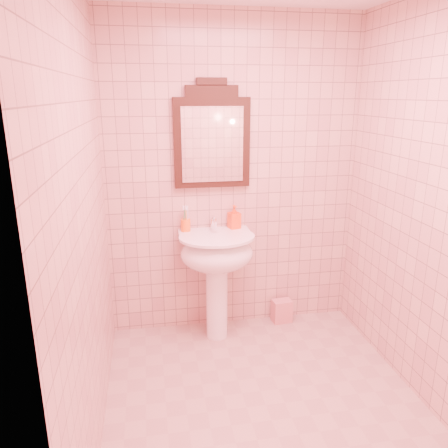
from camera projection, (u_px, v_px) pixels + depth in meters
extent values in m
plane|color=tan|center=(266.00, 405.00, 2.77)|extent=(2.20, 2.20, 0.00)
cube|color=#D5A594|center=(233.00, 179.00, 3.45)|extent=(2.00, 0.02, 2.50)
cylinder|color=white|center=(217.00, 296.00, 3.47)|extent=(0.17, 0.17, 0.70)
ellipsoid|color=white|center=(217.00, 254.00, 3.35)|extent=(0.56, 0.46, 0.28)
cube|color=white|center=(214.00, 233.00, 3.47)|extent=(0.56, 0.15, 0.05)
cylinder|color=white|center=(217.00, 237.00, 3.31)|extent=(0.58, 0.58, 0.02)
cylinder|color=white|center=(214.00, 224.00, 3.45)|extent=(0.04, 0.04, 0.09)
cylinder|color=white|center=(215.00, 222.00, 3.39)|extent=(0.02, 0.10, 0.02)
cylinder|color=white|center=(216.00, 226.00, 3.35)|extent=(0.02, 0.02, 0.04)
cube|color=white|center=(213.00, 217.00, 3.44)|extent=(0.02, 0.07, 0.01)
cube|color=black|center=(212.00, 143.00, 3.32)|extent=(0.58, 0.05, 0.68)
cube|color=black|center=(212.00, 91.00, 3.21)|extent=(0.39, 0.05, 0.08)
cube|color=black|center=(212.00, 81.00, 3.19)|extent=(0.23, 0.05, 0.06)
cube|color=white|center=(213.00, 145.00, 3.29)|extent=(0.47, 0.01, 0.56)
cylinder|color=orange|center=(186.00, 225.00, 3.42)|extent=(0.08, 0.08, 0.10)
cylinder|color=silver|center=(188.00, 220.00, 3.41)|extent=(0.01, 0.01, 0.18)
cylinder|color=#338CD8|center=(186.00, 220.00, 3.42)|extent=(0.01, 0.01, 0.18)
cylinder|color=#E5334C|center=(184.00, 220.00, 3.41)|extent=(0.01, 0.01, 0.18)
cylinder|color=#3FBF59|center=(184.00, 221.00, 3.39)|extent=(0.01, 0.01, 0.18)
cylinder|color=#D8CC4C|center=(186.00, 221.00, 3.39)|extent=(0.01, 0.01, 0.18)
imported|color=#F54414|center=(234.00, 217.00, 3.48)|extent=(0.10, 0.11, 0.19)
cube|color=tan|center=(282.00, 311.00, 3.77)|extent=(0.17, 0.12, 0.20)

